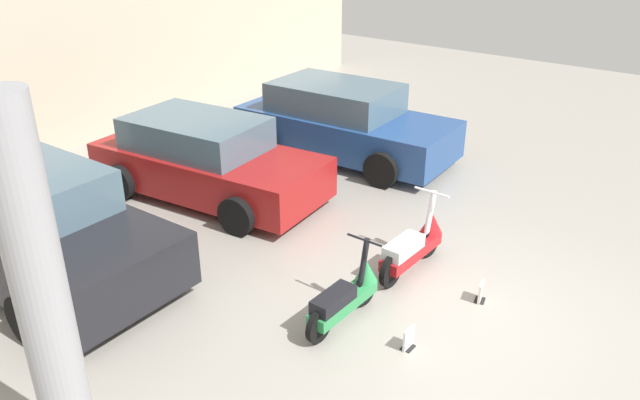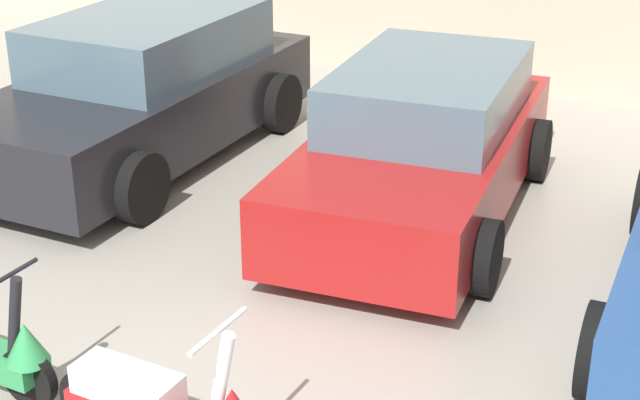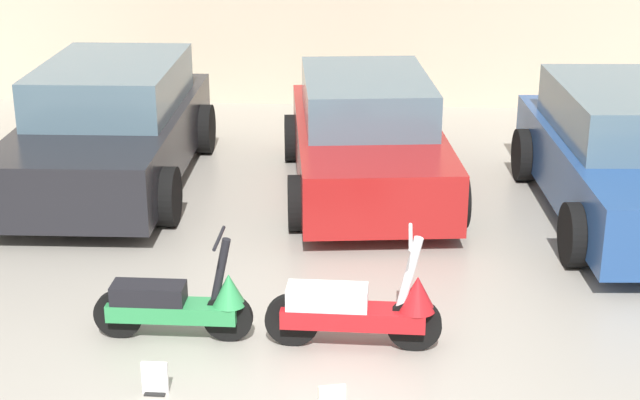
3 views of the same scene
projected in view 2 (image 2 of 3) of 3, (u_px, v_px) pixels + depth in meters
The scene contains 2 objects.
car_rear_left at pixel (142, 91), 10.03m from camera, with size 2.17×4.33×1.45m.
car_rear_center at pixel (422, 145), 8.73m from camera, with size 2.27×4.13×1.35m.
Camera 2 is at (3.43, -2.66, 3.73)m, focal length 55.00 mm.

